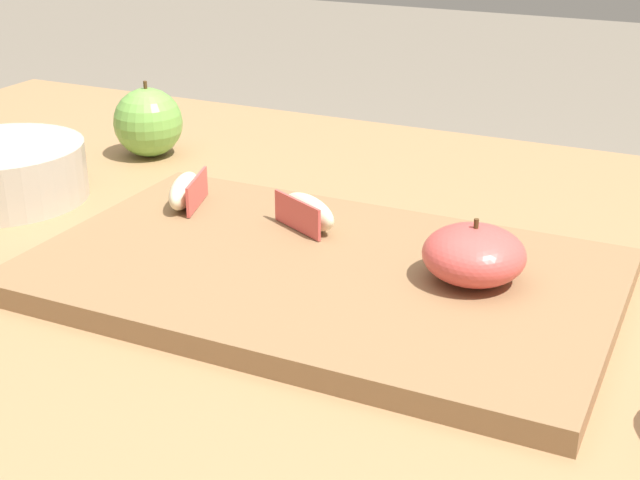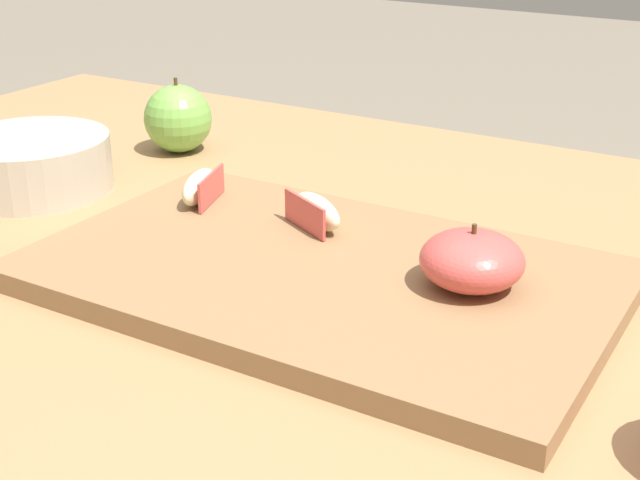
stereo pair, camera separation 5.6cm
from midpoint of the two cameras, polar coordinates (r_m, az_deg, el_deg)
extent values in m
cube|color=#9E754C|center=(0.73, -1.39, -2.66)|extent=(1.25, 0.87, 0.03)
cube|color=#9E754C|center=(1.47, -12.29, -5.28)|extent=(0.06, 0.06, 0.71)
cube|color=olive|center=(0.68, 2.35, -2.27)|extent=(0.44, 0.27, 0.02)
ellipsoid|color=#D14C47|center=(0.65, 12.12, -1.32)|extent=(0.08, 0.08, 0.04)
cylinder|color=#4C3319|center=(0.64, 12.29, 0.53)|extent=(0.00, 0.00, 0.01)
ellipsoid|color=beige|center=(0.80, -5.76, 3.37)|extent=(0.04, 0.07, 0.03)
cube|color=#D14C47|center=(0.80, -4.97, 3.31)|extent=(0.02, 0.06, 0.03)
ellipsoid|color=beige|center=(0.74, 1.94, 1.80)|extent=(0.07, 0.05, 0.03)
cube|color=#D14C47|center=(0.73, 1.19, 1.63)|extent=(0.06, 0.03, 0.03)
sphere|color=#70AD47|center=(1.00, -7.47, 7.67)|extent=(0.07, 0.07, 0.07)
cylinder|color=#4C3319|center=(0.99, -7.59, 9.87)|extent=(0.00, 0.00, 0.01)
cylinder|color=#BCB29E|center=(0.91, -16.30, 4.69)|extent=(0.15, 0.15, 0.05)
cylinder|color=white|center=(0.91, -16.34, 5.04)|extent=(0.13, 0.13, 0.04)
camera|label=1|loc=(0.03, -87.61, 1.02)|focal=50.14mm
camera|label=2|loc=(0.03, 92.39, -1.02)|focal=50.14mm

